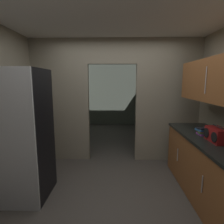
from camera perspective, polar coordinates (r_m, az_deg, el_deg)
ground at (r=2.94m, az=0.75°, el=-25.83°), size 20.00×20.00×0.00m
kitchen_overhead_slab at (r=3.00m, az=0.97°, el=26.62°), size 3.90×7.04×0.06m
kitchen_partition at (r=3.94m, az=1.31°, el=4.34°), size 3.50×0.12×2.55m
adjoining_room_shell at (r=6.22m, az=1.14°, el=5.45°), size 3.50×3.46×2.55m
refrigerator at (r=2.99m, az=-26.07°, el=-6.35°), size 0.72×0.74×1.87m
lower_cabinet_run at (r=3.16m, az=28.15°, el=-15.06°), size 0.70×2.08×0.89m
upper_cabinet_counterside at (r=2.90m, az=30.06°, el=8.43°), size 0.36×1.87×0.60m
boombox at (r=2.87m, az=29.46°, el=-6.14°), size 0.19×0.35×0.22m
book_stack at (r=3.15m, az=25.81°, el=-5.33°), size 0.16×0.18×0.11m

